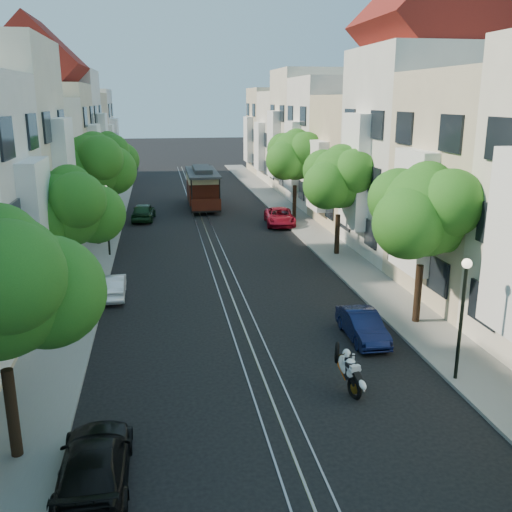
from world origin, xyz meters
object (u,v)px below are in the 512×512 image
lamp_east (463,301)px  parked_car_w_near (95,464)px  tree_e_b (426,213)px  sportbike_rider (348,368)px  lamp_west (107,210)px  parked_car_e_mid (363,326)px  parked_car_w_far (143,212)px  tree_w_c (94,166)px  parked_car_w_mid (113,286)px  tree_e_d (296,156)px  tree_e_c (340,179)px  tree_w_b (70,210)px  parked_car_e_far (280,217)px  tree_w_d (108,157)px  cable_car (202,186)px

lamp_east → parked_car_w_near: bearing=-163.0°
tree_e_b → sportbike_rider: 7.92m
lamp_west → parked_car_e_mid: (10.72, -14.15, -2.28)m
parked_car_w_far → parked_car_w_near: bearing=94.1°
parked_car_w_far → sportbike_rider: bearing=109.0°
tree_e_b → tree_w_c: size_ratio=0.94×
sportbike_rider → parked_car_w_mid: (-8.11, 10.60, -0.26)m
lamp_east → tree_e_d: bearing=88.0°
tree_w_c → tree_e_c: bearing=-19.1°
tree_e_c → parked_car_w_mid: bearing=-157.3°
parked_car_w_near → lamp_west: bearing=-86.7°
lamp_east → parked_car_e_mid: lamp_east is taller
tree_w_c → parked_car_w_near: 24.93m
lamp_west → parked_car_w_mid: 7.78m
tree_e_c → lamp_west: size_ratio=1.57×
lamp_west → parked_car_w_far: (1.81, 10.33, -2.16)m
tree_w_b → parked_car_e_far: bearing=49.7°
tree_w_d → parked_car_w_mid: size_ratio=1.95×
cable_car → tree_e_c: bearing=-68.2°
tree_w_b → tree_w_d: 22.00m
parked_car_w_near → parked_car_w_far: size_ratio=1.04×
tree_e_b → parked_car_w_near: tree_e_b is taller
tree_w_d → tree_w_c: bearing=-90.0°
tree_w_b → lamp_east: tree_w_b is taller
tree_e_c → parked_car_e_mid: tree_e_c is taller
tree_e_c → tree_w_d: bearing=132.0°
tree_e_b → lamp_east: tree_e_b is taller
tree_w_d → parked_car_e_far: tree_w_d is taller
lamp_east → parked_car_e_far: 25.11m
tree_e_d → lamp_east: size_ratio=1.65×
parked_car_e_mid → parked_car_w_far: bearing=110.3°
parked_car_e_mid → parked_car_w_mid: size_ratio=1.03×
tree_e_c → parked_car_e_mid: bearing=-103.2°
tree_e_c → sportbike_rider: (-4.75, -15.98, -3.79)m
parked_car_e_far → parked_car_w_mid: size_ratio=1.34×
tree_e_b → parked_car_e_mid: bearing=-158.4°
cable_car → lamp_east: bearing=-79.7°
sportbike_rider → parked_car_w_near: 8.32m
tree_w_d → cable_car: 8.21m
lamp_west → cable_car: size_ratio=0.50×
tree_w_d → tree_w_b: bearing=-90.0°
tree_w_d → parked_car_e_mid: (11.56, -28.13, -4.03)m
tree_w_b → parked_car_w_mid: size_ratio=1.88×
tree_e_b → cable_car: size_ratio=0.81×
lamp_west → parked_car_w_mid: lamp_west is taller
tree_w_d → parked_car_e_far: (12.74, -6.97, -3.98)m
parked_car_w_mid → parked_car_w_far: bearing=-94.6°
tree_e_d → lamp_west: tree_e_d is taller
tree_w_c → parked_car_w_mid: 11.42m
lamp_east → parked_car_e_far: bearing=91.6°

